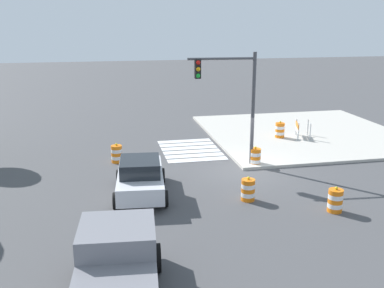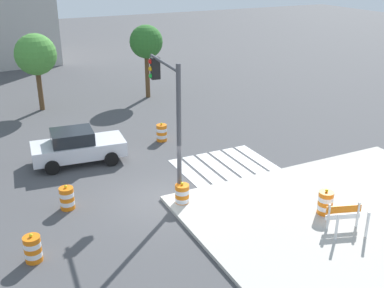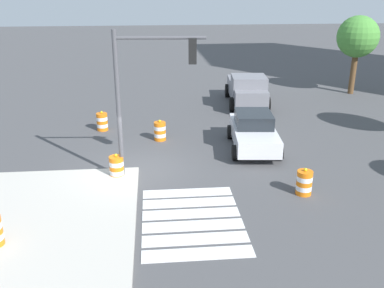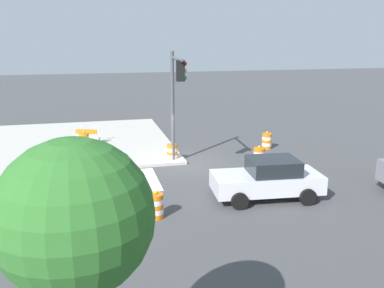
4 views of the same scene
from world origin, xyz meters
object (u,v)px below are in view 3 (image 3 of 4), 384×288
at_px(sports_car, 254,131).
at_px(traffic_barrel_median_far, 117,167).
at_px(traffic_barrel_crosswalk_end, 160,131).
at_px(street_tree_streetside_far, 358,37).
at_px(traffic_light_pole, 149,79).
at_px(pickup_truck, 247,90).
at_px(traffic_barrel_median_near, 304,183).
at_px(traffic_barrel_near_corner, 102,122).

bearing_deg(sports_car, traffic_barrel_median_far, -65.78).
relative_size(traffic_barrel_crosswalk_end, traffic_barrel_median_far, 1.00).
bearing_deg(sports_car, traffic_barrel_crosswalk_end, -108.83).
xyz_separation_m(traffic_barrel_crosswalk_end, street_tree_streetside_far, (-7.97, 13.13, 3.28)).
bearing_deg(traffic_barrel_crosswalk_end, traffic_light_pole, -5.60).
xyz_separation_m(pickup_truck, traffic_barrel_crosswalk_end, (5.75, -5.47, -0.52)).
bearing_deg(street_tree_streetside_far, traffic_light_pole, -48.09).
height_order(traffic_barrel_crosswalk_end, traffic_light_pole, traffic_light_pole).
relative_size(traffic_barrel_crosswalk_end, traffic_light_pole, 0.19).
bearing_deg(traffic_barrel_median_near, traffic_barrel_median_far, -106.23).
height_order(traffic_barrel_near_corner, traffic_barrel_median_near, same).
xyz_separation_m(pickup_truck, traffic_light_pole, (9.94, -5.88, 2.94)).
xyz_separation_m(traffic_barrel_median_near, traffic_light_pole, (-1.91, -5.43, 3.46)).
bearing_deg(traffic_barrel_median_near, traffic_light_pole, -109.44).
xyz_separation_m(traffic_barrel_median_far, street_tree_streetside_far, (-12.10, 14.89, 3.28)).
distance_m(sports_car, traffic_light_pole, 6.21).
bearing_deg(pickup_truck, sports_car, -9.85).
distance_m(sports_car, street_tree_streetside_far, 13.28).
bearing_deg(street_tree_streetside_far, sports_car, -43.44).
bearing_deg(traffic_light_pole, sports_car, 120.68).
bearing_deg(traffic_barrel_crosswalk_end, traffic_barrel_near_corner, -120.73).
xyz_separation_m(sports_car, pickup_truck, (-7.19, 1.25, 0.16)).
xyz_separation_m(traffic_barrel_near_corner, street_tree_streetside_far, (-6.24, 16.04, 3.28)).
relative_size(traffic_barrel_median_far, street_tree_streetside_far, 0.20).
bearing_deg(traffic_barrel_median_far, traffic_barrel_median_near, 73.77).
bearing_deg(traffic_barrel_near_corner, sports_car, 66.04).
height_order(pickup_truck, traffic_barrel_crosswalk_end, pickup_truck).
height_order(sports_car, traffic_barrel_median_near, sports_car).
bearing_deg(sports_car, street_tree_streetside_far, 136.56).
distance_m(traffic_barrel_crosswalk_end, traffic_barrel_median_far, 4.49).
xyz_separation_m(traffic_barrel_near_corner, traffic_barrel_median_near, (7.83, 7.92, 0.00)).
height_order(traffic_light_pole, street_tree_streetside_far, traffic_light_pole).
relative_size(sports_car, traffic_barrel_crosswalk_end, 4.37).
height_order(traffic_barrel_crosswalk_end, street_tree_streetside_far, street_tree_streetside_far).
height_order(traffic_barrel_median_near, traffic_barrel_median_far, same).
bearing_deg(traffic_barrel_median_far, traffic_barrel_crosswalk_end, 156.92).
bearing_deg(street_tree_streetside_far, traffic_barrel_near_corner, -68.75).
distance_m(traffic_barrel_near_corner, traffic_light_pole, 7.29).
height_order(pickup_truck, traffic_barrel_near_corner, pickup_truck).
bearing_deg(street_tree_streetside_far, traffic_barrel_crosswalk_end, -58.75).
bearing_deg(street_tree_streetside_far, pickup_truck, -73.88).
xyz_separation_m(traffic_light_pole, street_tree_streetside_far, (-12.15, 13.54, -0.17)).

